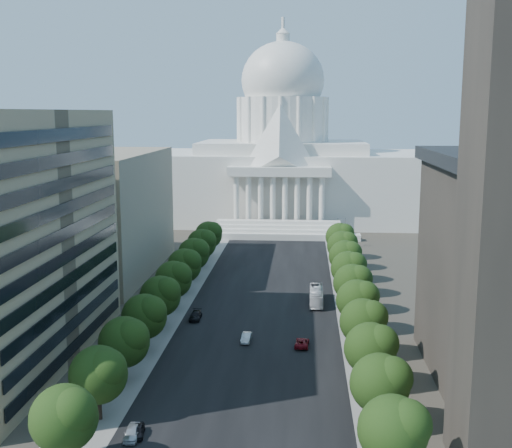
% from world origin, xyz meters
% --- Properties ---
extents(road_asphalt, '(30.00, 260.00, 0.01)m').
position_xyz_m(road_asphalt, '(0.00, 90.00, 0.00)').
color(road_asphalt, black).
rests_on(road_asphalt, ground).
extents(sidewalk_left, '(8.00, 260.00, 0.02)m').
position_xyz_m(sidewalk_left, '(-19.00, 90.00, 0.00)').
color(sidewalk_left, gray).
rests_on(sidewalk_left, ground).
extents(sidewalk_right, '(8.00, 260.00, 0.02)m').
position_xyz_m(sidewalk_right, '(19.00, 90.00, 0.00)').
color(sidewalk_right, gray).
rests_on(sidewalk_right, ground).
extents(capitol, '(120.00, 56.00, 73.00)m').
position_xyz_m(capitol, '(0.00, 184.89, 20.01)').
color(capitol, white).
rests_on(capitol, ground).
extents(office_block_left_far, '(38.00, 52.00, 30.00)m').
position_xyz_m(office_block_left_far, '(-48.00, 100.00, 15.00)').
color(office_block_left_far, gray).
rests_on(office_block_left_far, ground).
extents(tree_l_a, '(7.79, 7.60, 9.97)m').
position_xyz_m(tree_l_a, '(-17.66, 11.81, 6.45)').
color(tree_l_a, '#33261C').
rests_on(tree_l_a, ground).
extents(tree_l_b, '(7.79, 7.60, 9.97)m').
position_xyz_m(tree_l_b, '(-17.66, 23.81, 6.45)').
color(tree_l_b, '#33261C').
rests_on(tree_l_b, ground).
extents(tree_l_c, '(7.79, 7.60, 9.97)m').
position_xyz_m(tree_l_c, '(-17.66, 35.81, 6.45)').
color(tree_l_c, '#33261C').
rests_on(tree_l_c, ground).
extents(tree_l_d, '(7.79, 7.60, 9.97)m').
position_xyz_m(tree_l_d, '(-17.66, 47.81, 6.45)').
color(tree_l_d, '#33261C').
rests_on(tree_l_d, ground).
extents(tree_l_e, '(7.79, 7.60, 9.97)m').
position_xyz_m(tree_l_e, '(-17.66, 59.81, 6.45)').
color(tree_l_e, '#33261C').
rests_on(tree_l_e, ground).
extents(tree_l_f, '(7.79, 7.60, 9.97)m').
position_xyz_m(tree_l_f, '(-17.66, 71.81, 6.45)').
color(tree_l_f, '#33261C').
rests_on(tree_l_f, ground).
extents(tree_l_g, '(7.79, 7.60, 9.97)m').
position_xyz_m(tree_l_g, '(-17.66, 83.81, 6.45)').
color(tree_l_g, '#33261C').
rests_on(tree_l_g, ground).
extents(tree_l_h, '(7.79, 7.60, 9.97)m').
position_xyz_m(tree_l_h, '(-17.66, 95.81, 6.45)').
color(tree_l_h, '#33261C').
rests_on(tree_l_h, ground).
extents(tree_l_i, '(7.79, 7.60, 9.97)m').
position_xyz_m(tree_l_i, '(-17.66, 107.81, 6.45)').
color(tree_l_i, '#33261C').
rests_on(tree_l_i, ground).
extents(tree_l_j, '(7.79, 7.60, 9.97)m').
position_xyz_m(tree_l_j, '(-17.66, 119.81, 6.45)').
color(tree_l_j, '#33261C').
rests_on(tree_l_j, ground).
extents(tree_r_a, '(7.79, 7.60, 9.97)m').
position_xyz_m(tree_r_a, '(18.34, 11.81, 6.45)').
color(tree_r_a, '#33261C').
rests_on(tree_r_a, ground).
extents(tree_r_b, '(7.79, 7.60, 9.97)m').
position_xyz_m(tree_r_b, '(18.34, 23.81, 6.45)').
color(tree_r_b, '#33261C').
rests_on(tree_r_b, ground).
extents(tree_r_c, '(7.79, 7.60, 9.97)m').
position_xyz_m(tree_r_c, '(18.34, 35.81, 6.45)').
color(tree_r_c, '#33261C').
rests_on(tree_r_c, ground).
extents(tree_r_d, '(7.79, 7.60, 9.97)m').
position_xyz_m(tree_r_d, '(18.34, 47.81, 6.45)').
color(tree_r_d, '#33261C').
rests_on(tree_r_d, ground).
extents(tree_r_e, '(7.79, 7.60, 9.97)m').
position_xyz_m(tree_r_e, '(18.34, 59.81, 6.45)').
color(tree_r_e, '#33261C').
rests_on(tree_r_e, ground).
extents(tree_r_f, '(7.79, 7.60, 9.97)m').
position_xyz_m(tree_r_f, '(18.34, 71.81, 6.45)').
color(tree_r_f, '#33261C').
rests_on(tree_r_f, ground).
extents(tree_r_g, '(7.79, 7.60, 9.97)m').
position_xyz_m(tree_r_g, '(18.34, 83.81, 6.45)').
color(tree_r_g, '#33261C').
rests_on(tree_r_g, ground).
extents(tree_r_h, '(7.79, 7.60, 9.97)m').
position_xyz_m(tree_r_h, '(18.34, 95.81, 6.45)').
color(tree_r_h, '#33261C').
rests_on(tree_r_h, ground).
extents(tree_r_i, '(7.79, 7.60, 9.97)m').
position_xyz_m(tree_r_i, '(18.34, 107.81, 6.45)').
color(tree_r_i, '#33261C').
rests_on(tree_r_i, ground).
extents(tree_r_j, '(7.79, 7.60, 9.97)m').
position_xyz_m(tree_r_j, '(18.34, 119.81, 6.45)').
color(tree_r_j, '#33261C').
rests_on(tree_r_j, ground).
extents(streetlight_a, '(2.61, 0.44, 9.00)m').
position_xyz_m(streetlight_a, '(19.90, 10.00, 5.82)').
color(streetlight_a, gray).
rests_on(streetlight_a, ground).
extents(streetlight_b, '(2.61, 0.44, 9.00)m').
position_xyz_m(streetlight_b, '(19.90, 35.00, 5.82)').
color(streetlight_b, gray).
rests_on(streetlight_b, ground).
extents(streetlight_c, '(2.61, 0.44, 9.00)m').
position_xyz_m(streetlight_c, '(19.90, 60.00, 5.82)').
color(streetlight_c, gray).
rests_on(streetlight_c, ground).
extents(streetlight_d, '(2.61, 0.44, 9.00)m').
position_xyz_m(streetlight_d, '(19.90, 85.00, 5.82)').
color(streetlight_d, gray).
rests_on(streetlight_d, ground).
extents(streetlight_e, '(2.61, 0.44, 9.00)m').
position_xyz_m(streetlight_e, '(19.90, 110.00, 5.82)').
color(streetlight_e, gray).
rests_on(streetlight_e, ground).
extents(streetlight_f, '(2.61, 0.44, 9.00)m').
position_xyz_m(streetlight_f, '(19.90, 135.00, 5.82)').
color(streetlight_f, gray).
rests_on(streetlight_f, ground).
extents(car_dark_a, '(2.06, 4.04, 1.32)m').
position_xyz_m(car_dark_a, '(-11.97, 20.01, 0.66)').
color(car_dark_a, black).
rests_on(car_dark_a, ground).
extents(car_silver, '(1.78, 4.55, 1.48)m').
position_xyz_m(car_silver, '(-1.50, 54.07, 0.74)').
color(car_silver, '#B9BCC2').
rests_on(car_silver, ground).
extents(car_red, '(2.60, 5.02, 1.35)m').
position_xyz_m(car_red, '(8.21, 52.44, 0.68)').
color(car_red, maroon).
rests_on(car_red, ground).
extents(car_dark_b, '(2.16, 5.16, 1.49)m').
position_xyz_m(car_dark_b, '(-12.43, 65.41, 0.75)').
color(car_dark_b, black).
rests_on(car_dark_b, ground).
extents(car_parked, '(2.08, 4.51, 1.50)m').
position_xyz_m(car_parked, '(-12.50, 19.41, 0.75)').
color(car_parked, '#B5B7BE').
rests_on(car_parked, ground).
extents(city_bus, '(2.87, 11.69, 3.25)m').
position_xyz_m(city_bus, '(11.08, 77.94, 1.62)').
color(city_bus, silver).
rests_on(city_bus, ground).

